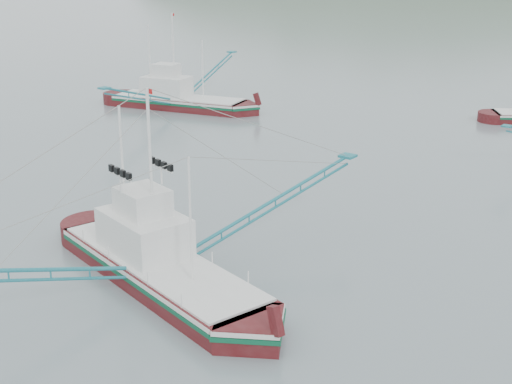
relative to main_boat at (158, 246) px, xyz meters
The scene contains 3 objects.
ground 3.12m from the main_boat, 76.67° to the left, with size 1200.00×1200.00×0.00m, color slate.
main_boat is the anchor object (origin of this frame).
bg_boat_left 46.87m from the main_boat, 132.19° to the left, with size 16.70×28.73×11.83m.
Camera 1 is at (25.73, -27.49, 17.40)m, focal length 50.00 mm.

